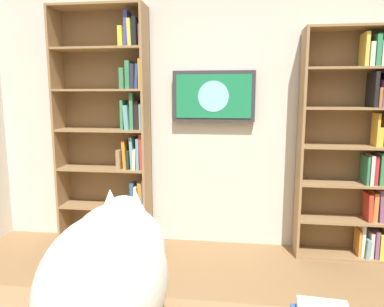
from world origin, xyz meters
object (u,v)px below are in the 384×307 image
bookshelf_left (355,145)px  cat (109,271)px  wall_mounted_tv (214,96)px  bookshelf_right (114,134)px

bookshelf_left → cat: (1.35, 2.34, -0.06)m
wall_mounted_tv → cat: size_ratio=1.24×
bookshelf_left → cat: bearing=60.0°
bookshelf_right → wall_mounted_tv: (-0.94, -0.08, 0.35)m
wall_mounted_tv → bookshelf_right: bearing=5.0°
bookshelf_right → bookshelf_left: bearing=179.9°
bookshelf_right → wall_mounted_tv: bearing=-175.0°
wall_mounted_tv → bookshelf_left: bearing=176.1°
bookshelf_left → bookshelf_right: (2.18, -0.00, 0.06)m
bookshelf_right → wall_mounted_tv: bookshelf_right is taller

